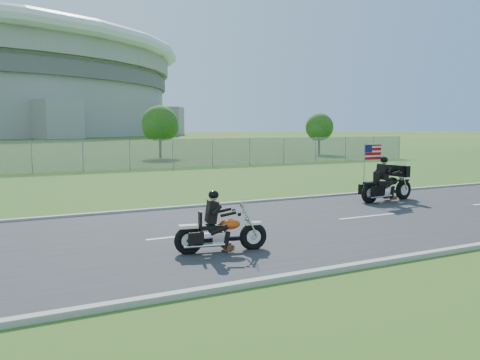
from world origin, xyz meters
name	(u,v)px	position (x,y,z in m)	size (l,w,h in m)	color
ground	(256,230)	(0.00, 0.00, 0.00)	(420.00, 420.00, 0.00)	#1D4816
road	(256,229)	(0.00, 0.00, 0.02)	(120.00, 8.00, 0.04)	#28282B
curb_north	(203,206)	(0.00, 4.05, 0.05)	(120.00, 0.18, 0.12)	#9E9B93
curb_south	(349,267)	(0.00, -4.05, 0.05)	(120.00, 0.18, 0.12)	#9E9B93
fence	(32,157)	(-5.00, 20.00, 1.00)	(60.00, 0.03, 2.00)	gray
tree_fence_near	(160,125)	(6.04, 30.04, 2.97)	(3.52, 3.28, 4.75)	#382316
tree_fence_far	(319,129)	(22.04, 28.03, 2.64)	(3.08, 2.87, 4.20)	#382316
motorcycle_lead	(220,233)	(-1.85, -1.78, 0.46)	(2.15, 0.78, 1.45)	black
motorcycle_follow	(387,186)	(6.74, 2.10, 0.60)	(2.61, 0.87, 2.18)	black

